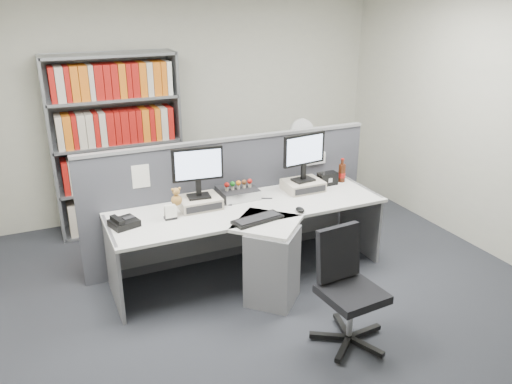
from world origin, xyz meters
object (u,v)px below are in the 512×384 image
filing_cabinet (299,185)px  office_chair (347,285)px  desk_calendar (170,213)px  cola_bottle (342,173)px  shelving_unit (117,147)px  desktop_pc (238,193)px  desk_phone (123,223)px  monitor_right (304,153)px  keyboard (258,219)px  desk (258,241)px  speaker (328,179)px  monitor_left (198,168)px  mouse (300,210)px  desk_fan (301,134)px

filing_cabinet → office_chair: 2.58m
desk_calendar → filing_cabinet: bearing=30.8°
cola_bottle → shelving_unit: 2.51m
desk_calendar → cola_bottle: bearing=6.0°
desktop_pc → shelving_unit: shelving_unit is taller
desk_phone → desk_calendar: (0.41, -0.01, 0.02)m
desk_calendar → office_chair: (1.03, -1.25, -0.29)m
desktop_pc → desk_phone: (-1.14, -0.22, -0.01)m
monitor_right → desktop_pc: bearing=173.0°
monitor_right → keyboard: monitor_right is taller
desk_calendar → desk_phone: bearing=178.5°
desk → speaker: speaker is taller
monitor_left → shelving_unit: (-0.47, 1.47, -0.13)m
monitor_left → desk_phone: monitor_left is taller
mouse → shelving_unit: (-1.27, 1.95, 0.23)m
desk_phone → filing_cabinet: desk_phone is taller
keyboard → filing_cabinet: 2.01m
desktop_pc → desk_calendar: size_ratio=2.74×
cola_bottle → shelving_unit: bearing=145.7°
monitor_left → monitor_right: 1.10m
monitor_right → cola_bottle: size_ratio=1.91×
desk_phone → shelving_unit: (0.25, 1.60, 0.22)m
monitor_left → cola_bottle: size_ratio=1.88×
office_chair → desk_phone: bearing=138.8°
cola_bottle → monitor_left: bearing=-178.0°
desktop_pc → mouse: bearing=-56.0°
desk → shelving_unit: bearing=116.0°
desk_calendar → keyboard: bearing=-27.3°
monitor_right → office_chair: monitor_right is taller
desk_phone → shelving_unit: 1.64m
desk → shelving_unit: shelving_unit is taller
desktop_pc → office_chair: 1.53m
monitor_right → speaker: monitor_right is taller
desk_phone → shelving_unit: size_ratio=0.13×
desktop_pc → cola_bottle: bearing=-1.4°
office_chair → desk_fan: bearing=69.2°
shelving_unit → desk_phone: bearing=-99.0°
speaker → office_chair: size_ratio=0.22×
shelving_unit → filing_cabinet: size_ratio=2.86×
desk_phone → office_chair: 1.93m
monitor_right → shelving_unit: (-1.57, 1.47, -0.13)m
monitor_left → cola_bottle: monitor_left is taller
keyboard → filing_cabinet: keyboard is taller
keyboard → office_chair: 0.99m
desk → desk_calendar: desk_calendar is taller
speaker → office_chair: (-0.70, -1.43, -0.30)m
shelving_unit → cola_bottle: bearing=-34.3°
speaker → filing_cabinet: bearing=77.3°
monitor_left → office_chair: monitor_left is taller
desk_phone → cola_bottle: (2.32, 0.19, 0.06)m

